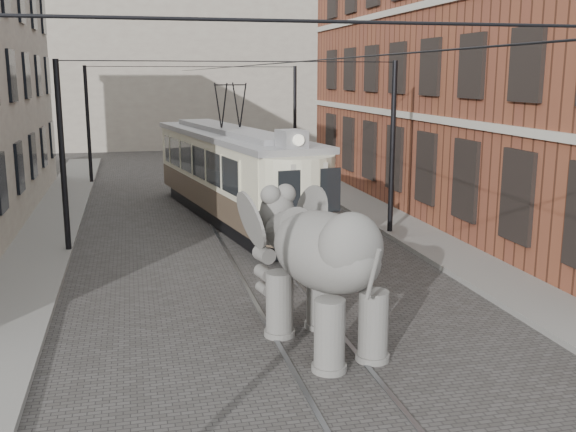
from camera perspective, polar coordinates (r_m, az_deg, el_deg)
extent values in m
plane|color=#423F3D|center=(16.75, -0.35, -7.30)|extent=(120.00, 120.00, 0.00)
cube|color=slate|center=(18.93, 17.73, -5.37)|extent=(2.00, 60.00, 0.15)
cube|color=slate|center=(16.62, -23.00, -8.18)|extent=(2.00, 60.00, 0.15)
cube|color=brown|center=(28.42, 17.92, 12.35)|extent=(8.00, 26.00, 12.00)
cube|color=gray|center=(55.55, -9.88, 13.30)|extent=(28.00, 10.00, 14.00)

